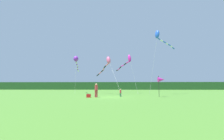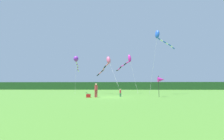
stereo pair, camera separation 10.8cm
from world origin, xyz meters
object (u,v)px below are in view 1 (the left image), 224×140
(person_adult, at_px, (96,90))
(person_child, at_px, (120,92))
(kite_blue, at_px, (159,36))
(cooler_box, at_px, (89,96))
(kite_purple, at_px, (76,60))
(kite_magenta, at_px, (127,61))
(kite_rainbow, at_px, (107,63))
(banner_flag_pole, at_px, (161,80))

(person_adult, distance_m, person_child, 3.36)
(kite_blue, bearing_deg, cooler_box, -145.29)
(cooler_box, relative_size, kite_blue, 0.05)
(person_adult, relative_size, kite_purple, 0.24)
(person_adult, distance_m, cooler_box, 1.25)
(person_adult, height_order, person_child, person_adult)
(kite_magenta, relative_size, kite_blue, 0.69)
(kite_rainbow, bearing_deg, banner_flag_pole, -39.81)
(kite_magenta, height_order, kite_blue, kite_blue)
(person_adult, height_order, banner_flag_pole, banner_flag_pole)
(kite_purple, distance_m, kite_magenta, 10.40)
(kite_rainbow, bearing_deg, person_adult, -95.96)
(kite_blue, bearing_deg, kite_purple, 169.26)
(cooler_box, height_order, kite_blue, kite_blue)
(person_adult, xyz_separation_m, kite_rainbow, (0.82, 7.89, 4.71))
(person_adult, distance_m, kite_rainbow, 9.22)
(cooler_box, distance_m, banner_flag_pole, 10.04)
(kite_rainbow, relative_size, kite_purple, 1.42)
(banner_flag_pole, height_order, kite_rainbow, kite_rainbow)
(kite_rainbow, height_order, kite_blue, kite_blue)
(cooler_box, xyz_separation_m, kite_purple, (-4.65, 10.76, 6.40))
(cooler_box, relative_size, kite_purple, 0.07)
(kite_rainbow, distance_m, kite_blue, 10.56)
(kite_magenta, distance_m, kite_blue, 7.86)
(cooler_box, height_order, kite_magenta, kite_magenta)
(person_adult, bearing_deg, kite_blue, 35.84)
(cooler_box, height_order, kite_purple, kite_purple)
(kite_magenta, bearing_deg, person_child, -98.52)
(kite_purple, bearing_deg, person_child, -47.13)
(kite_purple, height_order, kite_blue, kite_blue)
(kite_magenta, bearing_deg, banner_flag_pole, -68.88)
(kite_rainbow, bearing_deg, cooler_box, -101.97)
(cooler_box, distance_m, kite_rainbow, 10.04)
(banner_flag_pole, distance_m, kite_purple, 17.54)
(kite_rainbow, height_order, kite_purple, kite_purple)
(kite_rainbow, distance_m, kite_magenta, 5.51)
(person_adult, height_order, kite_purple, kite_purple)
(cooler_box, bearing_deg, person_adult, 19.94)
(person_adult, relative_size, person_child, 1.67)
(banner_flag_pole, bearing_deg, person_adult, -171.76)
(banner_flag_pole, bearing_deg, cooler_box, -170.60)
(cooler_box, bearing_deg, kite_purple, 113.35)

